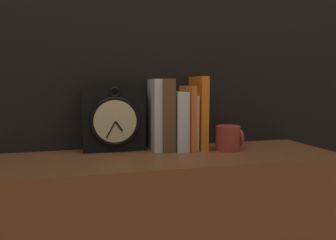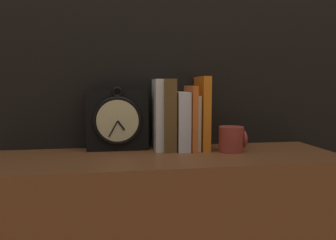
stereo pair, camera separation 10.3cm
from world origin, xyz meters
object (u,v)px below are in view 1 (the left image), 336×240
Objects in this scene: clock at (114,120)px; book_slot1_brown at (165,115)px; book_slot4_cream at (191,122)px; book_slot2_white at (178,121)px; book_slot3_orange at (187,118)px; mug at (229,138)px; book_slot5_orange at (198,113)px; book_slot0_white at (155,115)px.

clock is 0.17m from book_slot1_brown.
book_slot4_cream is (0.10, 0.00, -0.03)m from book_slot1_brown.
book_slot2_white is 0.03m from book_slot3_orange.
mug is (0.21, -0.07, -0.08)m from book_slot1_brown.
book_slot5_orange reaches higher than book_slot2_white.
clock is 0.25m from book_slot3_orange.
book_slot3_orange reaches higher than book_slot2_white.
book_slot1_brown is 0.97× the size of book_slot5_orange.
book_slot1_brown is 2.74× the size of mug.
book_slot0_white is 1.30× the size of book_slot4_cream.
book_slot3_orange is at bearing -154.90° from book_slot4_cream.
book_slot2_white is 0.05m from book_slot4_cream.
book_slot5_orange reaches higher than book_slot4_cream.
book_slot2_white is 0.79× the size of book_slot5_orange.
book_slot1_brown is 0.23m from mug.
book_slot5_orange is (0.29, -0.03, 0.02)m from clock.
mug is at bearing -23.24° from book_slot2_white.
clock is at bearing 174.45° from book_slot4_cream.
book_slot5_orange is at bearing -1.81° from book_slot1_brown.
book_slot0_white is 0.26m from mug.
book_slot5_orange reaches higher than clock.
clock reaches higher than book_slot2_white.
clock is 0.29m from book_slot5_orange.
book_slot1_brown reaches higher than book_slot2_white.
book_slot5_orange reaches higher than book_slot3_orange.
book_slot5_orange is (0.02, -0.00, 0.03)m from book_slot4_cream.
book_slot0_white is 0.96× the size of book_slot5_orange.
book_slot3_orange is (0.08, -0.01, -0.01)m from book_slot1_brown.
book_slot4_cream is (0.02, 0.01, -0.02)m from book_slot3_orange.
book_slot2_white is at bearing 171.75° from book_slot3_orange.
book_slot2_white is at bearing -176.32° from book_slot4_cream.
mug is at bearing -38.36° from book_slot5_orange.
book_slot2_white is 0.18m from mug.
book_slot4_cream is at bearing 3.68° from book_slot2_white.
book_slot3_orange is 0.88× the size of book_slot5_orange.
book_slot2_white is (0.05, -0.00, -0.02)m from book_slot1_brown.
book_slot2_white is (0.22, -0.03, -0.01)m from clock.
clock is 1.09× the size of book_slot2_white.
book_slot3_orange is at bearing 153.33° from mug.
book_slot3_orange is at bearing -6.88° from book_slot0_white.
book_slot1_brown is at bearing -179.83° from book_slot4_cream.
clock is 0.27m from book_slot4_cream.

